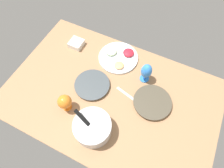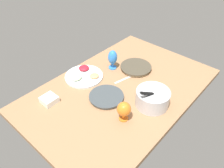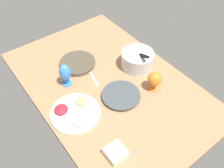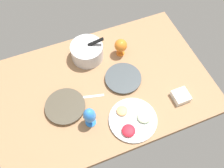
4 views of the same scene
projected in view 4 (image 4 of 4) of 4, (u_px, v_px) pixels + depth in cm
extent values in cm
cube|color=#99704C|center=(102.00, 87.00, 190.18)|extent=(160.00, 104.00, 4.00)
cylinder|color=beige|center=(65.00, 107.00, 178.31)|extent=(26.10, 26.10, 1.98)
cylinder|color=#494233|center=(65.00, 106.00, 176.96)|extent=(28.37, 28.37, 1.19)
cylinder|color=silver|center=(123.00, 79.00, 190.61)|extent=(25.15, 25.15, 1.67)
cylinder|color=#3E4549|center=(123.00, 78.00, 189.47)|extent=(27.33, 27.33, 1.00)
cylinder|color=silver|center=(87.00, 52.00, 196.99)|extent=(25.14, 25.14, 12.81)
cylinder|color=white|center=(87.00, 48.00, 193.70)|extent=(22.62, 22.62, 2.31)
cube|color=black|center=(92.00, 44.00, 191.43)|extent=(18.27, 7.39, 10.50)
cylinder|color=silver|center=(133.00, 120.00, 173.34)|extent=(33.25, 33.25, 1.80)
ellipsoid|color=beige|center=(144.00, 117.00, 171.88)|extent=(9.56, 9.56, 3.05)
ellipsoid|color=#F2A566|center=(122.00, 111.00, 174.64)|extent=(7.91, 7.91, 2.32)
ellipsoid|color=red|center=(129.00, 131.00, 166.78)|extent=(9.15, 9.15, 3.15)
cylinder|color=orange|center=(120.00, 53.00, 203.76)|extent=(6.66, 6.66, 1.00)
cylinder|color=orange|center=(121.00, 51.00, 201.73)|extent=(2.00, 2.00, 3.74)
ellipsoid|color=orange|center=(121.00, 45.00, 195.71)|extent=(9.95, 9.95, 10.32)
cylinder|color=#327FE2|center=(91.00, 122.00, 172.93)|extent=(7.34, 7.34, 1.00)
cylinder|color=#327FE2|center=(91.00, 121.00, 170.94)|extent=(2.00, 2.00, 3.63)
ellipsoid|color=#327FE2|center=(90.00, 116.00, 163.54)|extent=(8.41, 8.41, 13.64)
cube|color=white|center=(181.00, 96.00, 181.14)|extent=(11.17, 11.17, 4.84)
cube|color=#F9E072|center=(181.00, 95.00, 179.81)|extent=(9.16, 9.16, 1.55)
cube|color=silver|center=(92.00, 96.00, 183.51)|extent=(17.90, 6.12, 0.60)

